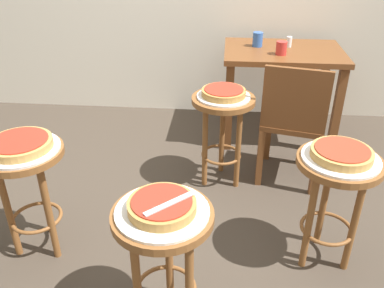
% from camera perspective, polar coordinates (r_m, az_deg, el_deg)
% --- Properties ---
extents(ground_plane, '(6.00, 6.00, 0.00)m').
position_cam_1_polar(ground_plane, '(2.58, -1.11, -10.03)').
color(ground_plane, '#42382D').
extents(stool_foreground, '(0.41, 0.41, 0.62)m').
position_cam_1_polar(stool_foreground, '(1.71, -3.92, -13.55)').
color(stool_foreground, brown).
rests_on(stool_foreground, ground_plane).
extents(serving_plate_foreground, '(0.37, 0.37, 0.01)m').
position_cam_1_polar(serving_plate_foreground, '(1.61, -4.11, -9.33)').
color(serving_plate_foreground, white).
rests_on(serving_plate_foreground, stool_foreground).
extents(pizza_foreground, '(0.27, 0.27, 0.05)m').
position_cam_1_polar(pizza_foreground, '(1.59, -4.15, -8.53)').
color(pizza_foreground, '#B78442').
rests_on(pizza_foreground, serving_plate_foreground).
extents(stool_middle, '(0.41, 0.41, 0.62)m').
position_cam_1_polar(stool_middle, '(2.25, -21.91, -4.20)').
color(stool_middle, brown).
rests_on(stool_middle, ground_plane).
extents(serving_plate_middle, '(0.38, 0.38, 0.01)m').
position_cam_1_polar(serving_plate_middle, '(2.17, -22.68, -0.65)').
color(serving_plate_middle, silver).
rests_on(serving_plate_middle, stool_middle).
extents(pizza_middle, '(0.31, 0.31, 0.05)m').
position_cam_1_polar(pizza_middle, '(2.16, -22.82, 0.01)').
color(pizza_middle, tan).
rests_on(pizza_middle, serving_plate_middle).
extents(stool_leftside, '(0.41, 0.41, 0.62)m').
position_cam_1_polar(stool_leftside, '(2.13, 19.22, -5.58)').
color(stool_leftside, brown).
rests_on(stool_leftside, ground_plane).
extents(serving_plate_leftside, '(0.37, 0.37, 0.01)m').
position_cam_1_polar(serving_plate_leftside, '(2.05, 19.94, -1.88)').
color(serving_plate_leftside, silver).
rests_on(serving_plate_leftside, stool_leftside).
extents(pizza_leftside, '(0.29, 0.29, 0.05)m').
position_cam_1_polar(pizza_leftside, '(2.04, 20.07, -1.19)').
color(pizza_leftside, tan).
rests_on(pizza_leftside, serving_plate_leftside).
extents(stool_rear, '(0.41, 0.41, 0.62)m').
position_cam_1_polar(stool_rear, '(2.67, 4.28, 3.42)').
color(stool_rear, brown).
rests_on(stool_rear, ground_plane).
extents(serving_plate_rear, '(0.34, 0.34, 0.01)m').
position_cam_1_polar(serving_plate_rear, '(2.61, 4.41, 6.60)').
color(serving_plate_rear, silver).
rests_on(serving_plate_rear, stool_rear).
extents(pizza_rear, '(0.28, 0.28, 0.05)m').
position_cam_1_polar(pizza_rear, '(2.60, 4.43, 7.18)').
color(pizza_rear, '#B78442').
rests_on(pizza_rear, serving_plate_rear).
extents(dining_table, '(0.90, 0.64, 0.73)m').
position_cam_1_polar(dining_table, '(3.33, 12.40, 10.55)').
color(dining_table, brown).
rests_on(dining_table, ground_plane).
extents(cup_near_edge, '(0.08, 0.08, 0.10)m').
position_cam_1_polar(cup_near_edge, '(3.15, 12.30, 12.89)').
color(cup_near_edge, red).
rests_on(cup_near_edge, dining_table).
extents(cup_far_edge, '(0.08, 0.08, 0.11)m').
position_cam_1_polar(cup_far_edge, '(3.33, 9.10, 14.15)').
color(cup_far_edge, '#3360B2').
rests_on(cup_far_edge, dining_table).
extents(condiment_shaker, '(0.04, 0.04, 0.08)m').
position_cam_1_polar(condiment_shaker, '(3.37, 13.34, 13.64)').
color(condiment_shaker, white).
rests_on(condiment_shaker, dining_table).
extents(wooden_chair, '(0.48, 0.48, 0.85)m').
position_cam_1_polar(wooden_chair, '(2.75, 13.94, 3.29)').
color(wooden_chair, brown).
rests_on(wooden_chair, ground_plane).
extents(pizza_server_knife, '(0.18, 0.17, 0.01)m').
position_cam_1_polar(pizza_server_knife, '(1.55, -3.19, -8.27)').
color(pizza_server_knife, silver).
rests_on(pizza_server_knife, pizza_foreground).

